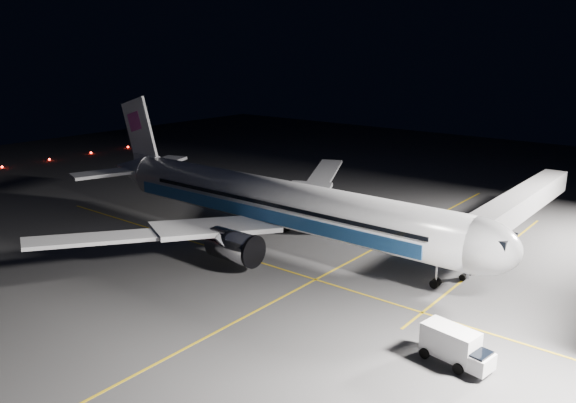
{
  "coord_description": "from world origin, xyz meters",
  "views": [
    {
      "loc": [
        41.59,
        -49.86,
        23.23
      ],
      "look_at": [
        2.24,
        -0.92,
        6.0
      ],
      "focal_mm": 35.0,
      "sensor_mm": 36.0,
      "label": 1
    }
  ],
  "objects_px": {
    "airliner": "(271,202)",
    "safety_cone_c": "(361,227)",
    "safety_cone_b": "(354,236)",
    "baggage_tug": "(314,191)",
    "safety_cone_a": "(277,218)",
    "jet_bridge": "(513,208)",
    "service_truck": "(456,346)"
  },
  "relations": [
    {
      "from": "airliner",
      "to": "safety_cone_c",
      "type": "distance_m",
      "value": 13.76
    },
    {
      "from": "safety_cone_b",
      "to": "baggage_tug",
      "type": "bearing_deg",
      "value": 139.87
    },
    {
      "from": "safety_cone_b",
      "to": "safety_cone_a",
      "type": "bearing_deg",
      "value": -178.47
    },
    {
      "from": "safety_cone_a",
      "to": "safety_cone_b",
      "type": "xyz_separation_m",
      "value": [
        12.52,
        0.33,
        -0.0
      ]
    },
    {
      "from": "safety_cone_a",
      "to": "safety_cone_c",
      "type": "xyz_separation_m",
      "value": [
        11.33,
        3.93,
        -0.02
      ]
    },
    {
      "from": "safety_cone_c",
      "to": "safety_cone_b",
      "type": "bearing_deg",
      "value": -71.7
    },
    {
      "from": "safety_cone_a",
      "to": "safety_cone_b",
      "type": "bearing_deg",
      "value": 1.53
    },
    {
      "from": "airliner",
      "to": "safety_cone_c",
      "type": "xyz_separation_m",
      "value": [
        5.89,
        11.45,
        -4.88
      ]
    },
    {
      "from": "baggage_tug",
      "to": "jet_bridge",
      "type": "bearing_deg",
      "value": -30.52
    },
    {
      "from": "baggage_tug",
      "to": "safety_cone_b",
      "type": "relative_size",
      "value": 4.44
    },
    {
      "from": "service_truck",
      "to": "safety_cone_b",
      "type": "xyz_separation_m",
      "value": [
        -21.69,
        20.15,
        -1.19
      ]
    },
    {
      "from": "airliner",
      "to": "safety_cone_b",
      "type": "xyz_separation_m",
      "value": [
        7.08,
        7.85,
        -4.87
      ]
    },
    {
      "from": "jet_bridge",
      "to": "safety_cone_b",
      "type": "relative_size",
      "value": 58.02
    },
    {
      "from": "airliner",
      "to": "safety_cone_a",
      "type": "bearing_deg",
      "value": 125.93
    },
    {
      "from": "service_truck",
      "to": "baggage_tug",
      "type": "distance_m",
      "value": 51.55
    },
    {
      "from": "airliner",
      "to": "baggage_tug",
      "type": "xyz_separation_m",
      "value": [
        -9.71,
        22.0,
        -4.45
      ]
    },
    {
      "from": "safety_cone_a",
      "to": "safety_cone_b",
      "type": "height_order",
      "value": "safety_cone_a"
    },
    {
      "from": "airliner",
      "to": "jet_bridge",
      "type": "bearing_deg",
      "value": 38.04
    },
    {
      "from": "jet_bridge",
      "to": "baggage_tug",
      "type": "bearing_deg",
      "value": 173.15
    },
    {
      "from": "airliner",
      "to": "baggage_tug",
      "type": "distance_m",
      "value": 24.45
    },
    {
      "from": "safety_cone_a",
      "to": "safety_cone_c",
      "type": "distance_m",
      "value": 11.99
    },
    {
      "from": "jet_bridge",
      "to": "service_truck",
      "type": "xyz_separation_m",
      "value": [
        5.69,
        -30.36,
        -3.1
      ]
    },
    {
      "from": "jet_bridge",
      "to": "safety_cone_b",
      "type": "distance_m",
      "value": 19.46
    },
    {
      "from": "baggage_tug",
      "to": "safety_cone_b",
      "type": "height_order",
      "value": "baggage_tug"
    },
    {
      "from": "jet_bridge",
      "to": "safety_cone_c",
      "type": "relative_size",
      "value": 60.79
    },
    {
      "from": "service_truck",
      "to": "baggage_tug",
      "type": "bearing_deg",
      "value": 147.17
    },
    {
      "from": "baggage_tug",
      "to": "safety_cone_c",
      "type": "height_order",
      "value": "baggage_tug"
    },
    {
      "from": "safety_cone_b",
      "to": "service_truck",
      "type": "bearing_deg",
      "value": -42.89
    },
    {
      "from": "service_truck",
      "to": "safety_cone_b",
      "type": "bearing_deg",
      "value": 146.0
    },
    {
      "from": "airliner",
      "to": "service_truck",
      "type": "relative_size",
      "value": 10.81
    },
    {
      "from": "safety_cone_b",
      "to": "safety_cone_c",
      "type": "height_order",
      "value": "safety_cone_b"
    },
    {
      "from": "baggage_tug",
      "to": "safety_cone_a",
      "type": "relative_size",
      "value": 4.41
    }
  ]
}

